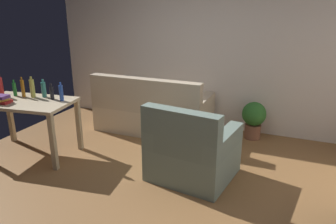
{
  "coord_description": "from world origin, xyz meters",
  "views": [
    {
      "loc": [
        1.5,
        -2.86,
        1.98
      ],
      "look_at": [
        0.1,
        0.5,
        0.75
      ],
      "focal_mm": 34.79,
      "sensor_mm": 36.0,
      "label": 1
    }
  ],
  "objects_px": {
    "bottle_green": "(15,89)",
    "bottle_dark": "(52,93)",
    "couch": "(152,113)",
    "desk": "(27,109)",
    "potted_plant": "(254,118)",
    "bottle_red": "(1,87)",
    "armchair": "(191,152)",
    "bottle_amber": "(23,88)",
    "bottle_squat": "(32,88)",
    "bottle_tall": "(44,89)",
    "bottle_blue": "(61,93)"
  },
  "relations": [
    {
      "from": "bottle_squat",
      "to": "bottle_tall",
      "type": "bearing_deg",
      "value": 26.6
    },
    {
      "from": "bottle_amber",
      "to": "bottle_tall",
      "type": "xyz_separation_m",
      "value": [
        0.26,
        0.1,
        -0.01
      ]
    },
    {
      "from": "couch",
      "to": "bottle_tall",
      "type": "xyz_separation_m",
      "value": [
        -1.05,
        -1.17,
        0.56
      ]
    },
    {
      "from": "bottle_green",
      "to": "bottle_amber",
      "type": "height_order",
      "value": "bottle_amber"
    },
    {
      "from": "bottle_amber",
      "to": "bottle_squat",
      "type": "relative_size",
      "value": 0.97
    },
    {
      "from": "desk",
      "to": "bottle_amber",
      "type": "xyz_separation_m",
      "value": [
        -0.16,
        0.13,
        0.23
      ]
    },
    {
      "from": "bottle_amber",
      "to": "bottle_red",
      "type": "bearing_deg",
      "value": -162.79
    },
    {
      "from": "desk",
      "to": "bottle_squat",
      "type": "height_order",
      "value": "bottle_squat"
    },
    {
      "from": "couch",
      "to": "bottle_green",
      "type": "distance_m",
      "value": 2.02
    },
    {
      "from": "armchair",
      "to": "bottle_squat",
      "type": "relative_size",
      "value": 3.54
    },
    {
      "from": "bottle_tall",
      "to": "bottle_dark",
      "type": "height_order",
      "value": "bottle_tall"
    },
    {
      "from": "desk",
      "to": "bottle_squat",
      "type": "relative_size",
      "value": 4.55
    },
    {
      "from": "couch",
      "to": "bottle_red",
      "type": "height_order",
      "value": "bottle_red"
    },
    {
      "from": "potted_plant",
      "to": "bottle_blue",
      "type": "distance_m",
      "value": 2.79
    },
    {
      "from": "desk",
      "to": "armchair",
      "type": "height_order",
      "value": "armchair"
    },
    {
      "from": "bottle_tall",
      "to": "bottle_blue",
      "type": "relative_size",
      "value": 0.99
    },
    {
      "from": "potted_plant",
      "to": "bottle_green",
      "type": "height_order",
      "value": "bottle_green"
    },
    {
      "from": "potted_plant",
      "to": "bottle_blue",
      "type": "bearing_deg",
      "value": -145.79
    },
    {
      "from": "couch",
      "to": "bottle_blue",
      "type": "xyz_separation_m",
      "value": [
        -0.72,
        -1.22,
        0.56
      ]
    },
    {
      "from": "armchair",
      "to": "bottle_tall",
      "type": "distance_m",
      "value": 2.18
    },
    {
      "from": "bottle_dark",
      "to": "bottle_squat",
      "type": "bearing_deg",
      "value": -176.92
    },
    {
      "from": "potted_plant",
      "to": "armchair",
      "type": "distance_m",
      "value": 1.56
    },
    {
      "from": "potted_plant",
      "to": "bottle_red",
      "type": "relative_size",
      "value": 1.93
    },
    {
      "from": "bottle_red",
      "to": "bottle_green",
      "type": "xyz_separation_m",
      "value": [
        0.15,
        0.09,
        -0.04
      ]
    },
    {
      "from": "couch",
      "to": "bottle_tall",
      "type": "height_order",
      "value": "bottle_tall"
    },
    {
      "from": "armchair",
      "to": "bottle_blue",
      "type": "relative_size",
      "value": 4.06
    },
    {
      "from": "bottle_amber",
      "to": "bottle_squat",
      "type": "xyz_separation_m",
      "value": [
        0.13,
        0.04,
        0.0
      ]
    },
    {
      "from": "bottle_amber",
      "to": "desk",
      "type": "bearing_deg",
      "value": -39.42
    },
    {
      "from": "couch",
      "to": "bottle_red",
      "type": "distance_m",
      "value": 2.2
    },
    {
      "from": "potted_plant",
      "to": "bottle_dark",
      "type": "xyz_separation_m",
      "value": [
        -2.42,
        -1.53,
        0.52
      ]
    },
    {
      "from": "bottle_squat",
      "to": "bottle_tall",
      "type": "xyz_separation_m",
      "value": [
        0.13,
        0.07,
        -0.02
      ]
    },
    {
      "from": "armchair",
      "to": "bottle_dark",
      "type": "bearing_deg",
      "value": 8.99
    },
    {
      "from": "bottle_green",
      "to": "bottle_dark",
      "type": "bearing_deg",
      "value": 5.5
    },
    {
      "from": "bottle_amber",
      "to": "bottle_dark",
      "type": "xyz_separation_m",
      "value": [
        0.44,
        0.05,
        -0.03
      ]
    },
    {
      "from": "bottle_amber",
      "to": "bottle_squat",
      "type": "bearing_deg",
      "value": 15.22
    },
    {
      "from": "desk",
      "to": "bottle_blue",
      "type": "distance_m",
      "value": 0.52
    },
    {
      "from": "couch",
      "to": "bottle_green",
      "type": "height_order",
      "value": "bottle_green"
    },
    {
      "from": "couch",
      "to": "desk",
      "type": "distance_m",
      "value": 1.85
    },
    {
      "from": "couch",
      "to": "potted_plant",
      "type": "distance_m",
      "value": 1.58
    },
    {
      "from": "couch",
      "to": "desk",
      "type": "bearing_deg",
      "value": 50.51
    },
    {
      "from": "bottle_tall",
      "to": "bottle_amber",
      "type": "bearing_deg",
      "value": -158.85
    },
    {
      "from": "potted_plant",
      "to": "bottle_squat",
      "type": "relative_size",
      "value": 2.02
    },
    {
      "from": "desk",
      "to": "armchair",
      "type": "distance_m",
      "value": 2.25
    },
    {
      "from": "bottle_green",
      "to": "potted_plant",
      "type": "bearing_deg",
      "value": 27.86
    },
    {
      "from": "bottle_green",
      "to": "bottle_tall",
      "type": "height_order",
      "value": "bottle_tall"
    },
    {
      "from": "bottle_green",
      "to": "bottle_amber",
      "type": "xyz_separation_m",
      "value": [
        0.15,
        0.0,
        0.03
      ]
    },
    {
      "from": "couch",
      "to": "armchair",
      "type": "bearing_deg",
      "value": 132.03
    },
    {
      "from": "bottle_tall",
      "to": "bottle_dark",
      "type": "bearing_deg",
      "value": -15.53
    },
    {
      "from": "bottle_amber",
      "to": "bottle_blue",
      "type": "xyz_separation_m",
      "value": [
        0.6,
        0.05,
        -0.01
      ]
    },
    {
      "from": "potted_plant",
      "to": "bottle_squat",
      "type": "xyz_separation_m",
      "value": [
        -2.73,
        -1.55,
        0.56
      ]
    }
  ]
}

